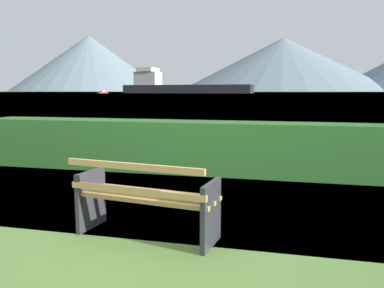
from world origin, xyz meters
The scene contains 7 objects.
ground_plane centered at (0.00, 0.00, 0.00)m, with size 1400.00×1400.00×0.00m, color #567A38.
water_surface centered at (0.00, 309.85, 0.00)m, with size 620.00×620.00×0.00m, color slate.
park_bench centered at (-0.01, -0.06, 0.42)m, with size 1.61×0.78×0.87m.
hedge_row centered at (0.00, 3.34, 0.50)m, with size 9.37×0.79×0.99m, color #2D6B28.
cargo_ship_large centered at (-57.27, 205.69, 4.07)m, with size 75.10×18.50×14.57m.
fishing_boat_near centered at (-91.67, 182.26, 0.57)m, with size 3.38×6.91×1.61m.
distant_hills centered at (-27.59, 591.76, 40.14)m, with size 743.58×343.69×86.34m.
Camera 1 is at (1.39, -3.78, 1.59)m, focal length 35.41 mm.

